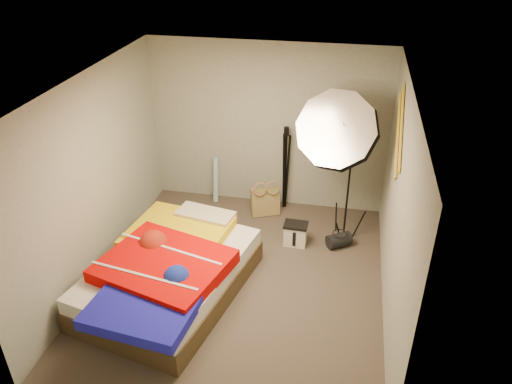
% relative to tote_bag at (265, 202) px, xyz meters
% --- Properties ---
extents(floor, '(4.00, 4.00, 0.00)m').
position_rel_tote_bag_xyz_m(floor, '(-0.05, -1.60, -0.21)').
color(floor, '#50473D').
rests_on(floor, ground).
extents(ceiling, '(4.00, 4.00, 0.00)m').
position_rel_tote_bag_xyz_m(ceiling, '(-0.05, -1.60, 2.29)').
color(ceiling, silver).
rests_on(ceiling, wall_back).
extents(wall_back, '(3.50, 0.00, 3.50)m').
position_rel_tote_bag_xyz_m(wall_back, '(-0.05, 0.40, 1.04)').
color(wall_back, '#9EA393').
rests_on(wall_back, floor).
extents(wall_front, '(3.50, 0.00, 3.50)m').
position_rel_tote_bag_xyz_m(wall_front, '(-0.05, -3.60, 1.04)').
color(wall_front, '#9EA393').
rests_on(wall_front, floor).
extents(wall_left, '(0.00, 4.00, 4.00)m').
position_rel_tote_bag_xyz_m(wall_left, '(-1.80, -1.60, 1.04)').
color(wall_left, '#9EA393').
rests_on(wall_left, floor).
extents(wall_right, '(0.00, 4.00, 4.00)m').
position_rel_tote_bag_xyz_m(wall_right, '(1.70, -1.60, 1.04)').
color(wall_right, '#9EA393').
rests_on(wall_right, floor).
extents(tote_bag, '(0.46, 0.34, 0.44)m').
position_rel_tote_bag_xyz_m(tote_bag, '(0.00, 0.00, 0.00)').
color(tote_bag, '#9F8C53').
rests_on(tote_bag, floor).
extents(wrapping_roll, '(0.09, 0.21, 0.71)m').
position_rel_tote_bag_xyz_m(wrapping_roll, '(-0.84, 0.27, 0.14)').
color(wrapping_roll, '#52A3BF').
rests_on(wrapping_roll, floor).
extents(camera_case, '(0.31, 0.22, 0.30)m').
position_rel_tote_bag_xyz_m(camera_case, '(0.54, -0.68, -0.06)').
color(camera_case, silver).
rests_on(camera_case, floor).
extents(duffel_bag, '(0.38, 0.34, 0.20)m').
position_rel_tote_bag_xyz_m(duffel_bag, '(1.14, -0.62, -0.11)').
color(duffel_bag, black).
rests_on(duffel_bag, floor).
extents(wall_stripe_upper, '(0.02, 0.91, 0.78)m').
position_rel_tote_bag_xyz_m(wall_stripe_upper, '(1.68, -1.00, 1.74)').
color(wall_stripe_upper, gold).
rests_on(wall_stripe_upper, wall_right).
extents(wall_stripe_lower, '(0.02, 0.91, 0.78)m').
position_rel_tote_bag_xyz_m(wall_stripe_lower, '(1.68, -0.75, 1.54)').
color(wall_stripe_lower, gold).
rests_on(wall_stripe_lower, wall_right).
extents(bed, '(1.92, 2.51, 0.63)m').
position_rel_tote_bag_xyz_m(bed, '(-0.79, -1.98, 0.10)').
color(bed, '#4A3922').
rests_on(bed, floor).
extents(photo_umbrella, '(1.39, 1.09, 2.23)m').
position_rel_tote_bag_xyz_m(photo_umbrella, '(0.99, -0.41, 1.39)').
color(photo_umbrella, black).
rests_on(photo_umbrella, floor).
extents(camera_tripod, '(0.08, 0.08, 1.32)m').
position_rel_tote_bag_xyz_m(camera_tripod, '(0.25, 0.27, 0.55)').
color(camera_tripod, black).
rests_on(camera_tripod, floor).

